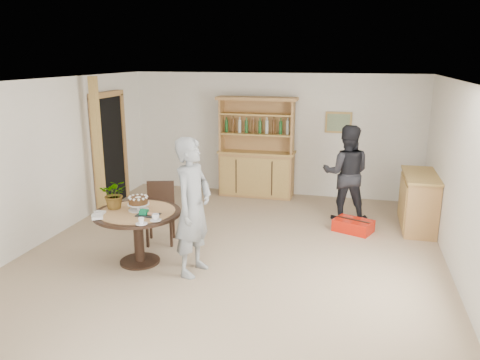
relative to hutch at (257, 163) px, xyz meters
name	(u,v)px	position (x,y,z in m)	size (l,w,h in m)	color
ground	(230,259)	(0.30, -3.24, -0.69)	(7.00, 7.00, 0.00)	tan
room_shell	(229,139)	(0.30, -3.23, 1.05)	(6.04, 7.04, 2.52)	white
doorway	(110,148)	(-2.63, -1.24, 0.42)	(0.13, 1.10, 2.18)	black
pine_post	(98,149)	(-2.40, -2.04, 0.56)	(0.12, 0.12, 2.50)	tan
hutch	(257,163)	(0.00, 0.00, 0.00)	(1.62, 0.54, 2.04)	#B47A4C
sideboard	(419,201)	(3.04, -1.24, -0.22)	(0.54, 1.26, 0.94)	#B47A4C
dining_table	(138,222)	(-0.90, -3.64, -0.08)	(1.20, 1.20, 0.76)	black
dining_chair	(160,208)	(-0.93, -2.81, -0.15)	(0.52, 0.52, 0.95)	black
birthday_cake	(138,202)	(-0.90, -3.59, 0.19)	(0.30, 0.30, 0.20)	white
flower_vase	(115,194)	(-1.25, -3.59, 0.28)	(0.38, 0.33, 0.42)	#3F7233
gift_tray	(148,214)	(-0.69, -3.76, 0.10)	(0.30, 0.20, 0.08)	black
coffee_cup_a	(156,218)	(-0.50, -3.92, 0.11)	(0.15, 0.15, 0.09)	white
coffee_cup_b	(141,221)	(-0.62, -4.09, 0.11)	(0.15, 0.15, 0.08)	white
napkins	(98,215)	(-1.31, -3.95, 0.09)	(0.24, 0.33, 0.03)	white
teen_boy	(193,207)	(-0.05, -3.74, 0.23)	(0.67, 0.44, 1.84)	gray
adult_person	(346,173)	(1.83, -1.10, 0.16)	(0.82, 0.64, 1.70)	black
red_suitcase	(353,226)	(2.00, -1.67, -0.59)	(0.71, 0.60, 0.21)	red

